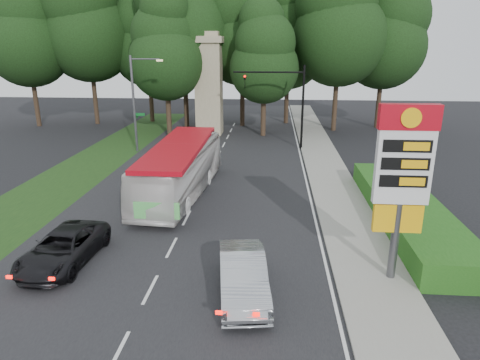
# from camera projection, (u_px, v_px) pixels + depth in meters

# --- Properties ---
(ground) EXTENTS (120.00, 120.00, 0.00)m
(ground) POSITION_uv_depth(u_px,v_px,m) (147.00, 297.00, 15.59)
(ground) COLOR black
(ground) RESTS_ON ground
(road_surface) EXTENTS (14.00, 80.00, 0.02)m
(road_surface) POSITION_uv_depth(u_px,v_px,m) (201.00, 191.00, 27.00)
(road_surface) COLOR black
(road_surface) RESTS_ON ground
(sidewalk_right) EXTENTS (3.00, 80.00, 0.12)m
(sidewalk_right) POSITION_uv_depth(u_px,v_px,m) (337.00, 193.00, 26.36)
(sidewalk_right) COLOR gray
(sidewalk_right) RESTS_ON ground
(grass_verge_left) EXTENTS (5.00, 50.00, 0.02)m
(grass_verge_left) POSITION_uv_depth(u_px,v_px,m) (93.00, 163.00, 33.39)
(grass_verge_left) COLOR #193814
(grass_verge_left) RESTS_ON ground
(hedge) EXTENTS (3.00, 14.00, 1.20)m
(hedge) POSITION_uv_depth(u_px,v_px,m) (407.00, 210.00, 22.18)
(hedge) COLOR #1E5416
(hedge) RESTS_ON ground
(gas_station_pylon) EXTENTS (2.10, 0.45, 6.85)m
(gas_station_pylon) POSITION_uv_depth(u_px,v_px,m) (403.00, 171.00, 15.47)
(gas_station_pylon) COLOR #59595E
(gas_station_pylon) RESTS_ON ground
(traffic_signal_mast) EXTENTS (6.10, 0.35, 7.20)m
(traffic_signal_mast) POSITION_uv_depth(u_px,v_px,m) (288.00, 95.00, 36.58)
(traffic_signal_mast) COLOR black
(traffic_signal_mast) RESTS_ON ground
(streetlight_signs) EXTENTS (2.75, 0.98, 8.00)m
(streetlight_signs) POSITION_uv_depth(u_px,v_px,m) (136.00, 100.00, 35.68)
(streetlight_signs) COLOR #59595E
(streetlight_signs) RESTS_ON ground
(monument) EXTENTS (3.00, 3.00, 10.05)m
(monument) POSITION_uv_depth(u_px,v_px,m) (209.00, 84.00, 42.72)
(monument) COLOR gray
(monument) RESTS_ON ground
(tree_far_west) EXTENTS (8.96, 8.96, 17.60)m
(tree_far_west) POSITION_uv_depth(u_px,v_px,m) (25.00, 26.00, 45.34)
(tree_far_west) COLOR #2D2116
(tree_far_west) RESTS_ON ground
(tree_west_mid) EXTENTS (9.80, 9.80, 19.25)m
(tree_west_mid) POSITION_uv_depth(u_px,v_px,m) (87.00, 17.00, 46.50)
(tree_west_mid) COLOR #2D2116
(tree_west_mid) RESTS_ON ground
(tree_west_near) EXTENTS (8.40, 8.40, 16.50)m
(tree_west_near) POSITION_uv_depth(u_px,v_px,m) (147.00, 34.00, 48.47)
(tree_west_near) COLOR #2D2116
(tree_west_near) RESTS_ON ground
(tree_center_left) EXTENTS (10.08, 10.08, 19.80)m
(tree_center_left) POSITION_uv_depth(u_px,v_px,m) (183.00, 12.00, 43.70)
(tree_center_left) COLOR #2D2116
(tree_center_left) RESTS_ON ground
(tree_center_right) EXTENTS (9.24, 9.24, 18.15)m
(tree_center_right) POSITION_uv_depth(u_px,v_px,m) (242.00, 23.00, 45.47)
(tree_center_right) COLOR #2D2116
(tree_center_right) RESTS_ON ground
(tree_east_near) EXTENTS (8.12, 8.12, 15.95)m
(tree_east_near) POSITION_uv_depth(u_px,v_px,m) (289.00, 37.00, 47.41)
(tree_east_near) COLOR #2D2116
(tree_east_near) RESTS_ON ground
(tree_east_mid) EXTENTS (9.52, 9.52, 18.70)m
(tree_east_mid) POSITION_uv_depth(u_px,v_px,m) (341.00, 18.00, 42.73)
(tree_east_mid) COLOR #2D2116
(tree_east_mid) RESTS_ON ground
(tree_far_east) EXTENTS (8.68, 8.68, 17.05)m
(tree_far_east) POSITION_uv_depth(u_px,v_px,m) (386.00, 29.00, 44.57)
(tree_far_east) COLOR #2D2116
(tree_far_east) RESTS_ON ground
(tree_monument_left) EXTENTS (7.28, 7.28, 14.30)m
(tree_monument_left) POSITION_uv_depth(u_px,v_px,m) (165.00, 46.00, 40.98)
(tree_monument_left) COLOR #2D2116
(tree_monument_left) RESTS_ON ground
(tree_monument_right) EXTENTS (6.72, 6.72, 13.20)m
(tree_monument_right) POSITION_uv_depth(u_px,v_px,m) (264.00, 54.00, 40.96)
(tree_monument_right) COLOR #2D2116
(tree_monument_right) RESTS_ON ground
(transit_bus) EXTENTS (3.57, 11.52, 3.16)m
(transit_bus) POSITION_uv_depth(u_px,v_px,m) (180.00, 170.00, 25.83)
(transit_bus) COLOR white
(transit_bus) RESTS_ON ground
(sedan_silver) EXTENTS (2.29, 4.94, 1.57)m
(sedan_silver) POSITION_uv_depth(u_px,v_px,m) (243.00, 275.00, 15.55)
(sedan_silver) COLOR #B2B5BA
(sedan_silver) RESTS_ON ground
(suv_charcoal) EXTENTS (2.53, 5.08, 1.38)m
(suv_charcoal) POSITION_uv_depth(u_px,v_px,m) (63.00, 248.00, 17.87)
(suv_charcoal) COLOR black
(suv_charcoal) RESTS_ON ground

